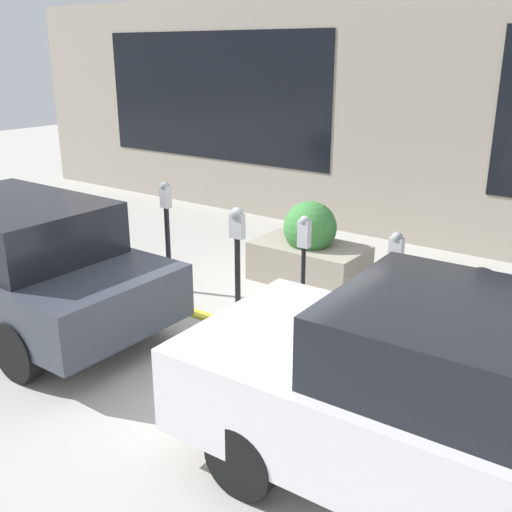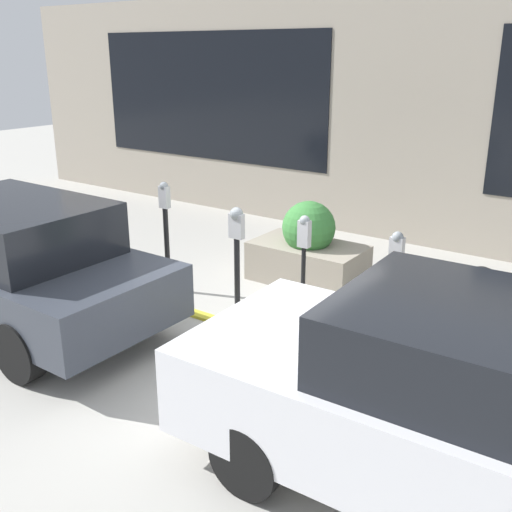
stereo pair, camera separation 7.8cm
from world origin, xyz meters
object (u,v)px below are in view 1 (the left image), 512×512
object	(u,v)px
parking_meter_nearest	(394,279)
trash_bin	(477,313)
parking_meter_fourth	(167,223)
parked_car_front	(471,410)
parking_meter_second	(304,251)
parking_meter_middle	(237,239)
planter_box	(309,251)
parked_car_middle	(11,259)

from	to	relation	value
parking_meter_nearest	trash_bin	bearing A→B (deg)	-143.26
parking_meter_fourth	parked_car_front	bearing A→B (deg)	159.00
parking_meter_second	trash_bin	xyz separation A→B (m)	(-1.89, -0.54, -0.49)
parking_meter_middle	planter_box	distance (m)	1.50
planter_box	parked_car_front	bearing A→B (deg)	135.41
parking_meter_nearest	parking_meter_middle	xyz separation A→B (m)	(2.17, -0.08, 0.03)
parking_meter_middle	parked_car_middle	distance (m)	2.80
parked_car_front	parking_meter_second	bearing A→B (deg)	-37.07
parked_car_front	parking_meter_fourth	bearing A→B (deg)	-22.46
parking_meter_second	planter_box	xyz separation A→B (m)	(0.79, -1.46, -0.55)
parking_meter_fourth	parked_car_middle	distance (m)	2.05
parking_meter_second	parked_car_middle	distance (m)	3.60
parking_meter_middle	parked_car_middle	size ratio (longest dim) A/B	0.31
planter_box	trash_bin	xyz separation A→B (m)	(-2.68, 0.92, 0.06)
parked_car_front	planter_box	bearing A→B (deg)	-46.05
parked_car_middle	parking_meter_middle	bearing A→B (deg)	-136.89
planter_box	parked_car_front	xyz separation A→B (m)	(-3.31, 3.27, 0.34)
planter_box	parking_meter_middle	bearing A→B (deg)	80.34
parked_car_middle	trash_bin	world-z (taller)	parked_car_middle
parking_meter_fourth	planter_box	xyz separation A→B (m)	(-1.43, -1.45, -0.52)
parking_meter_second	parking_meter_middle	size ratio (longest dim) A/B	1.05
parked_car_middle	trash_bin	distance (m)	5.52
parking_meter_second	parking_meter_middle	xyz separation A→B (m)	(1.03, -0.06, -0.06)
parking_meter_nearest	planter_box	bearing A→B (deg)	-37.50
parking_meter_nearest	trash_bin	world-z (taller)	parking_meter_nearest
parking_meter_nearest	parked_car_middle	size ratio (longest dim) A/B	0.32
parking_meter_second	trash_bin	world-z (taller)	parking_meter_second
parking_meter_second	parked_car_middle	xyz separation A→B (m)	(3.08, 1.84, -0.22)
parking_meter_fourth	planter_box	size ratio (longest dim) A/B	0.96
parking_meter_middle	planter_box	bearing A→B (deg)	-99.66
parking_meter_fourth	parked_car_front	world-z (taller)	parked_car_front
parking_meter_nearest	trash_bin	xyz separation A→B (m)	(-0.75, -0.56, -0.40)
parking_meter_second	parked_car_front	xyz separation A→B (m)	(-2.52, 1.81, -0.21)
parking_meter_middle	parked_car_middle	world-z (taller)	parked_car_middle
parked_car_front	trash_bin	world-z (taller)	parked_car_front
parked_car_front	parking_meter_middle	bearing A→B (deg)	-29.18
parking_meter_middle	planter_box	xyz separation A→B (m)	(-0.24, -1.40, -0.49)
parking_meter_second	planter_box	size ratio (longest dim) A/B	0.89
parking_meter_nearest	planter_box	distance (m)	2.47
parking_meter_fourth	trash_bin	distance (m)	4.16
parking_meter_nearest	parking_meter_fourth	distance (m)	3.35
parking_meter_fourth	planter_box	distance (m)	2.10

